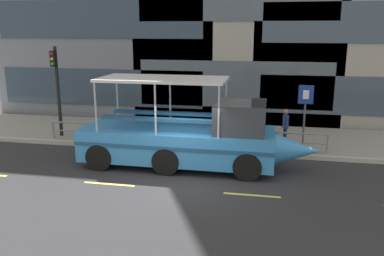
# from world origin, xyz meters

# --- Properties ---
(ground_plane) EXTENTS (120.00, 120.00, 0.00)m
(ground_plane) POSITION_xyz_m (0.00, 0.00, 0.00)
(ground_plane) COLOR #2B2B2D
(sidewalk) EXTENTS (32.00, 4.80, 0.18)m
(sidewalk) POSITION_xyz_m (0.00, 5.60, 0.09)
(sidewalk) COLOR gray
(sidewalk) RESTS_ON ground_plane
(curb_edge) EXTENTS (32.00, 0.18, 0.18)m
(curb_edge) POSITION_xyz_m (0.00, 3.11, 0.09)
(curb_edge) COLOR #B2ADA3
(curb_edge) RESTS_ON ground_plane
(lane_centreline) EXTENTS (25.80, 0.12, 0.01)m
(lane_centreline) POSITION_xyz_m (-0.00, -0.98, 0.00)
(lane_centreline) COLOR #DBD64C
(lane_centreline) RESTS_ON ground_plane
(curb_guardrail) EXTENTS (12.23, 0.09, 0.82)m
(curb_guardrail) POSITION_xyz_m (-0.89, 3.45, 0.74)
(curb_guardrail) COLOR gray
(curb_guardrail) RESTS_ON sidewalk
(traffic_light_pole) EXTENTS (0.24, 0.46, 4.18)m
(traffic_light_pole) POSITION_xyz_m (-6.86, 3.92, 2.71)
(traffic_light_pole) COLOR black
(traffic_light_pole) RESTS_ON sidewalk
(parking_sign) EXTENTS (0.60, 0.12, 2.74)m
(parking_sign) POSITION_xyz_m (4.24, 3.73, 2.04)
(parking_sign) COLOR #4C4F54
(parking_sign) RESTS_ON sidewalk
(duck_tour_boat) EXTENTS (9.07, 2.49, 3.37)m
(duck_tour_boat) POSITION_xyz_m (-0.03, 1.38, 1.09)
(duck_tour_boat) COLOR #388CD1
(duck_tour_boat) RESTS_ON ground_plane
(pedestrian_near_bow) EXTENTS (0.25, 0.46, 1.63)m
(pedestrian_near_bow) POSITION_xyz_m (3.51, 4.18, 1.17)
(pedestrian_near_bow) COLOR #1E2338
(pedestrian_near_bow) RESTS_ON sidewalk
(pedestrian_mid_left) EXTENTS (0.34, 0.43, 1.76)m
(pedestrian_mid_left) POSITION_xyz_m (0.53, 4.28, 1.24)
(pedestrian_mid_left) COLOR #47423D
(pedestrian_mid_left) RESTS_ON sidewalk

